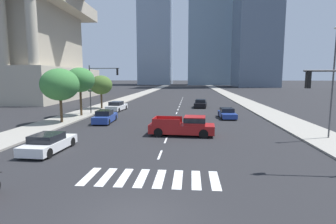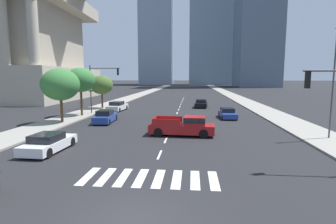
# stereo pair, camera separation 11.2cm
# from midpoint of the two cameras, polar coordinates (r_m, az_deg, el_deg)

# --- Properties ---
(ground_plane) EXTENTS (800.00, 800.00, 0.00)m
(ground_plane) POSITION_cam_midpoint_polar(r_m,az_deg,el_deg) (10.01, -7.54, -22.37)
(ground_plane) COLOR #232326
(sidewalk_east) EXTENTS (4.00, 260.00, 0.15)m
(sidewalk_east) POSITION_cam_midpoint_polar(r_m,az_deg,el_deg) (40.23, 20.69, 0.06)
(sidewalk_east) COLOR gray
(sidewalk_east) RESTS_ON ground
(sidewalk_west) EXTENTS (4.00, 260.00, 0.15)m
(sidewalk_west) POSITION_cam_midpoint_polar(r_m,az_deg,el_deg) (41.47, -15.63, 0.48)
(sidewalk_west) COLOR gray
(sidewalk_west) RESTS_ON ground
(crosswalk_near) EXTENTS (6.75, 2.45, 0.01)m
(crosswalk_near) POSITION_cam_midpoint_polar(r_m,az_deg,el_deg) (13.51, -3.74, -14.09)
(crosswalk_near) COLOR silver
(crosswalk_near) RESTS_ON ground
(lane_divider_center) EXTENTS (0.14, 50.00, 0.01)m
(lane_divider_center) POSITION_cam_midpoint_polar(r_m,az_deg,el_deg) (40.75, 2.39, 0.53)
(lane_divider_center) COLOR silver
(lane_divider_center) RESTS_ON ground
(pickup_truck) EXTENTS (5.66, 2.27, 1.67)m
(pickup_truck) POSITION_cam_midpoint_polar(r_m,az_deg,el_deg) (22.66, 3.84, -3.07)
(pickup_truck) COLOR maroon
(pickup_truck) RESTS_ON ground
(sedan_blue_0) EXTENTS (1.95, 4.55, 1.41)m
(sedan_blue_0) POSITION_cam_midpoint_polar(r_m,az_deg,el_deg) (29.81, -13.30, -1.02)
(sedan_blue_0) COLOR navy
(sedan_blue_0) RESTS_ON ground
(sedan_black_1) EXTENTS (2.28, 4.49, 1.32)m
(sedan_black_1) POSITION_cam_midpoint_polar(r_m,az_deg,el_deg) (44.01, 7.28, 1.79)
(sedan_black_1) COLOR black
(sedan_black_1) RESTS_ON ground
(sedan_white_2) EXTENTS (2.07, 4.43, 1.24)m
(sedan_white_2) POSITION_cam_midpoint_polar(r_m,az_deg,el_deg) (19.58, -24.31, -6.13)
(sedan_white_2) COLOR silver
(sedan_white_2) RESTS_ON ground
(sedan_white_3) EXTENTS (2.22, 4.84, 1.40)m
(sedan_white_3) POSITION_cam_midpoint_polar(r_m,az_deg,el_deg) (40.09, -10.85, 1.20)
(sedan_white_3) COLOR silver
(sedan_white_3) RESTS_ON ground
(sedan_blue_4) EXTENTS (1.89, 4.29, 1.21)m
(sedan_blue_4) POSITION_cam_midpoint_polar(r_m,az_deg,el_deg) (33.04, 12.86, -0.33)
(sedan_blue_4) COLOR navy
(sedan_blue_4) RESTS_ON ground
(traffic_signal_far) EXTENTS (4.35, 0.28, 6.40)m
(traffic_signal_far) POSITION_cam_midpoint_polar(r_m,az_deg,el_deg) (36.44, -14.28, 6.55)
(traffic_signal_far) COLOR #333335
(traffic_signal_far) RESTS_ON sidewalk_west
(street_lamp_east) EXTENTS (0.50, 0.24, 8.67)m
(street_lamp_east) POSITION_cam_midpoint_polar(r_m,az_deg,el_deg) (24.43, 32.38, 6.66)
(street_lamp_east) COLOR #3F3F42
(street_lamp_east) RESTS_ON sidewalk_east
(street_tree_nearest) EXTENTS (4.01, 4.01, 5.76)m
(street_tree_nearest) POSITION_cam_midpoint_polar(r_m,az_deg,el_deg) (30.38, -22.20, 5.52)
(street_tree_nearest) COLOR #4C3823
(street_tree_nearest) RESTS_ON sidewalk_west
(street_tree_second) EXTENTS (3.62, 3.62, 6.03)m
(street_tree_second) POSITION_cam_midpoint_polar(r_m,az_deg,el_deg) (35.04, -18.34, 6.60)
(street_tree_second) COLOR #4C3823
(street_tree_second) RESTS_ON sidewalk_west
(street_tree_third) EXTENTS (3.45, 3.45, 5.11)m
(street_tree_third) POSITION_cam_midpoint_polar(r_m,az_deg,el_deg) (42.28, -14.10, 5.70)
(street_tree_third) COLOR #4C3823
(street_tree_third) RESTS_ON sidewalk_west
(war_memorial) EXTENTS (31.71, 31.71, 36.14)m
(war_memorial) POSITION_cam_midpoint_polar(r_m,az_deg,el_deg) (71.17, -31.30, 17.37)
(war_memorial) COLOR #B2A893
(war_memorial) RESTS_ON ground
(office_tower_left_skyline) EXTENTS (21.77, 25.61, 108.65)m
(office_tower_left_skyline) POSITION_cam_midpoint_polar(r_m,az_deg,el_deg) (193.20, -2.41, 22.18)
(office_tower_left_skyline) COLOR #8C9EB2
(office_tower_left_skyline) RESTS_ON ground
(office_tower_center_skyline) EXTENTS (27.03, 23.78, 102.43)m
(office_tower_center_skyline) POSITION_cam_midpoint_polar(r_m,az_deg,el_deg) (181.23, 9.36, 20.77)
(office_tower_center_skyline) COLOR #7A93A8
(office_tower_center_skyline) RESTS_ON ground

